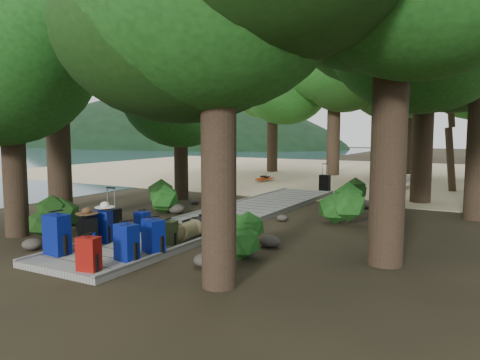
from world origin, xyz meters
The scene contains 50 objects.
ground centered at (0.00, 0.00, 0.00)m, with size 120.00×120.00×0.00m, color #322819.
sand_beach centered at (0.00, 16.00, 0.01)m, with size 40.00×22.00×0.02m, color #CBB289.
water_bay centered at (-32.00, 25.00, 0.00)m, with size 50.00×60.00×0.02m, color #294355.
distant_hill centered at (-40.00, 48.00, 0.00)m, with size 32.00×16.00×12.00m, color black.
boardwalk centered at (0.00, 1.00, 0.06)m, with size 2.00×12.00×0.12m, color gray.
backpack_left_a centered at (-0.68, -4.30, 0.54)m, with size 0.44×0.31×0.83m, color navy, non-canonical shape.
backpack_left_b centered at (-0.61, -3.63, 0.45)m, with size 0.36×0.25×0.66m, color black, non-canonical shape.
backpack_left_c centered at (-0.67, -3.20, 0.48)m, with size 0.39×0.28×0.73m, color navy, non-canonical shape.
backpack_left_d centered at (-0.68, -1.94, 0.37)m, with size 0.32×0.23×0.49m, color navy, non-canonical shape.
backpack_right_a centered at (0.61, -4.75, 0.43)m, with size 0.35×0.25×0.62m, color #981406, non-canonical shape.
backpack_right_b centered at (0.73, -3.98, 0.48)m, with size 0.40×0.28×0.72m, color navy, non-canonical shape.
backpack_right_c centered at (0.77, -3.31, 0.47)m, with size 0.41×0.29×0.69m, color navy, non-canonical shape.
backpack_right_d centered at (0.63, -2.68, 0.38)m, with size 0.35×0.25×0.53m, color #31391A, non-canonical shape.
duffel_right_khaki centered at (0.71, -2.14, 0.31)m, with size 0.39×0.58×0.39m, color olive, non-canonical shape.
duffel_right_black centered at (0.68, -1.40, 0.32)m, with size 0.40×0.63×0.40m, color black, non-canonical shape.
suitcase_on_boardwalk centered at (-0.78, -2.79, 0.44)m, with size 0.41×0.23×0.64m, color black, non-canonical shape.
lone_suitcase_on_sand centered at (0.40, 7.76, 0.34)m, with size 0.41×0.23×0.64m, color black, non-canonical shape.
hat_brown centered at (-0.66, -3.59, 0.84)m, with size 0.44×0.44×0.13m, color #51351E, non-canonical shape.
hat_white centered at (-0.60, -3.16, 0.91)m, with size 0.40×0.40×0.13m, color silver, non-canonical shape.
kayak centered at (-3.30, 9.89, 0.18)m, with size 0.72×3.28×0.33m, color #C43D10.
sun_lounger centered at (2.93, 10.33, 0.29)m, with size 0.54×1.67×0.54m, color silver, non-canonical shape.
tree_right_a centered at (2.71, -4.08, 3.85)m, with size 4.62×4.62×7.70m, color black, non-canonical shape.
tree_right_b centered at (4.71, -1.60, 4.45)m, with size 4.99×4.99×8.91m, color black, non-canonical shape.
tree_right_c centered at (3.84, 2.46, 4.28)m, with size 4.95×4.95×8.57m, color black, non-canonical shape.
tree_right_e centered at (4.17, 6.52, 4.86)m, with size 5.40×5.40×9.71m, color black, non-canonical shape.
tree_left_a centered at (-3.22, -3.31, 3.73)m, with size 4.48×4.48×7.46m, color black, non-canonical shape.
tree_left_b centered at (-5.27, -0.36, 5.04)m, with size 5.60×5.60×10.08m, color black, non-canonical shape.
tree_left_c centered at (-3.37, 3.28, 3.53)m, with size 4.06×4.06×7.07m, color black, non-canonical shape.
tree_back_a centered at (-1.45, 14.56, 4.99)m, with size 5.77×5.77×9.98m, color black, non-canonical shape.
tree_back_b centered at (2.04, 16.66, 4.57)m, with size 5.12×5.12×9.15m, color black, non-canonical shape.
tree_back_c centered at (5.46, 15.24, 4.59)m, with size 5.10×5.10×9.18m, color black, non-canonical shape.
tree_back_d centered at (-5.31, 15.01, 4.50)m, with size 5.40×5.40×8.99m, color black, non-canonical shape.
palm_right_a centered at (3.47, 5.85, 3.57)m, with size 4.18×4.18×7.13m, color #113D11, non-canonical shape.
palm_right_b centered at (4.86, 10.40, 3.81)m, with size 3.95×3.95×7.63m, color #113D11, non-canonical shape.
palm_right_c centered at (2.58, 13.08, 3.70)m, with size 4.65×4.65×7.40m, color #113D11, non-canonical shape.
palm_left_a centered at (-4.47, 6.91, 3.46)m, with size 4.35×4.35×6.92m, color #113D11, non-canonical shape.
rock_left_a centered at (-1.78, -4.02, 0.12)m, with size 0.42×0.38×0.23m, color #4C473F, non-canonical shape.
rock_left_b centered at (-2.46, -2.10, 0.11)m, with size 0.40×0.36×0.22m, color #4C473F, non-canonical shape.
rock_left_c centered at (-1.74, 0.79, 0.14)m, with size 0.52×0.47×0.29m, color #4C473F, non-canonical shape.
rock_left_d centered at (-2.31, 2.54, 0.08)m, with size 0.28×0.25×0.16m, color #4C473F, non-canonical shape.
rock_right_a centered at (1.94, -3.31, 0.12)m, with size 0.43×0.39×0.24m, color #4C473F, non-canonical shape.
rock_right_b centered at (2.33, -1.46, 0.12)m, with size 0.44×0.40×0.24m, color #4C473F, non-canonical shape.
rock_right_c centered at (1.42, 1.25, 0.08)m, with size 0.31×0.28×0.17m, color #4C473F, non-canonical shape.
rock_right_d centered at (2.83, 4.41, 0.13)m, with size 0.48×0.43×0.27m, color #4C473F, non-canonical shape.
shrub_left_a centered at (-2.21, -3.09, 0.49)m, with size 1.09×1.09×0.98m, color #184414, non-canonical shape.
shrub_left_b centered at (-2.27, 0.79, 0.41)m, with size 0.92×0.92×0.83m, color #184414, non-canonical shape.
shrub_left_c centered at (-2.67, 4.84, 0.48)m, with size 1.07×1.07×0.96m, color #184414, non-canonical shape.
shrub_right_a centered at (2.24, -2.41, 0.44)m, with size 0.97×0.97×0.87m, color #184414, non-canonical shape.
shrub_right_b centered at (2.93, 1.76, 0.53)m, with size 1.17×1.17×1.05m, color #184414, non-canonical shape.
shrub_right_c centered at (2.30, 5.32, 0.36)m, with size 0.80×0.80×0.72m, color #184414, non-canonical shape.
Camera 1 is at (6.41, -10.10, 2.40)m, focal length 35.00 mm.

